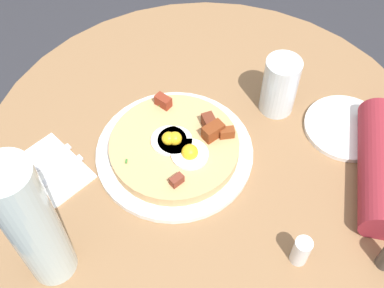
% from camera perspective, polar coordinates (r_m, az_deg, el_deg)
% --- Properties ---
extents(ground_plane, '(6.00, 6.00, 0.00)m').
position_cam_1_polar(ground_plane, '(1.55, 1.25, -16.31)').
color(ground_plane, '#2D2D33').
extents(dining_table, '(0.87, 0.87, 0.72)m').
position_cam_1_polar(dining_table, '(1.05, 1.79, -5.84)').
color(dining_table, olive).
rests_on(dining_table, ground_plane).
extents(pizza_plate, '(0.29, 0.29, 0.01)m').
position_cam_1_polar(pizza_plate, '(0.89, -2.09, -0.97)').
color(pizza_plate, white).
rests_on(pizza_plate, dining_table).
extents(breakfast_pizza, '(0.24, 0.24, 0.05)m').
position_cam_1_polar(breakfast_pizza, '(0.88, -1.92, -0.19)').
color(breakfast_pizza, tan).
rests_on(breakfast_pizza, pizza_plate).
extents(bread_plate, '(0.16, 0.16, 0.01)m').
position_cam_1_polar(bread_plate, '(0.97, 17.81, 1.89)').
color(bread_plate, white).
rests_on(bread_plate, dining_table).
extents(napkin, '(0.22, 0.22, 0.00)m').
position_cam_1_polar(napkin, '(0.90, -18.14, -4.28)').
color(napkin, white).
rests_on(napkin, dining_table).
extents(fork, '(0.13, 0.14, 0.00)m').
position_cam_1_polar(fork, '(0.91, -18.83, -3.44)').
color(fork, silver).
rests_on(fork, napkin).
extents(knife, '(0.13, 0.14, 0.00)m').
position_cam_1_polar(knife, '(0.89, -17.58, -4.83)').
color(knife, silver).
rests_on(knife, napkin).
extents(water_glass, '(0.07, 0.07, 0.12)m').
position_cam_1_polar(water_glass, '(0.94, 10.41, 6.84)').
color(water_glass, silver).
rests_on(water_glass, dining_table).
extents(water_bottle, '(0.07, 0.07, 0.27)m').
position_cam_1_polar(water_bottle, '(0.70, -18.45, -9.21)').
color(water_bottle, silver).
rests_on(water_bottle, dining_table).
extents(salt_shaker, '(0.03, 0.03, 0.06)m').
position_cam_1_polar(salt_shaker, '(0.79, 12.85, -12.32)').
color(salt_shaker, white).
rests_on(salt_shaker, dining_table).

